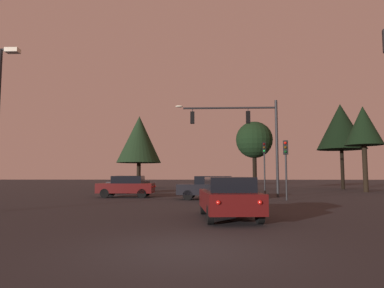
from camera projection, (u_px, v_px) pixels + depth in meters
name	position (u px, v px, depth m)	size (l,w,h in m)	color
ground_plane	(199.00, 192.00, 31.69)	(168.00, 168.00, 0.00)	#262326
traffic_signal_mast_arm	(247.00, 129.00, 25.21)	(7.50, 0.40, 7.05)	#232326
traffic_light_corner_left	(286.00, 157.00, 21.91)	(0.36, 0.38, 3.79)	#232326
traffic_light_corner_right	(264.00, 157.00, 28.47)	(0.34, 0.37, 4.30)	#232326
car_nearside_lane	(228.00, 197.00, 12.71)	(2.18, 4.63, 1.52)	#4C0F0F
car_crossing_left	(127.00, 186.00, 24.75)	(4.03, 1.85, 1.52)	#4C0F0F
car_crossing_right	(212.00, 187.00, 22.47)	(4.55, 2.08, 1.52)	black
car_far_lane	(129.00, 184.00, 30.80)	(3.16, 4.69, 1.52)	#232328
tree_behind_sign	(363.00, 126.00, 32.55)	(3.47, 3.47, 8.11)	black
tree_left_far	(254.00, 140.00, 37.10)	(3.93, 3.93, 7.33)	black
tree_center_horizon	(341.00, 127.00, 38.75)	(5.31, 5.31, 9.58)	black
tree_right_cluster	(139.00, 139.00, 41.56)	(5.32, 5.32, 8.69)	black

